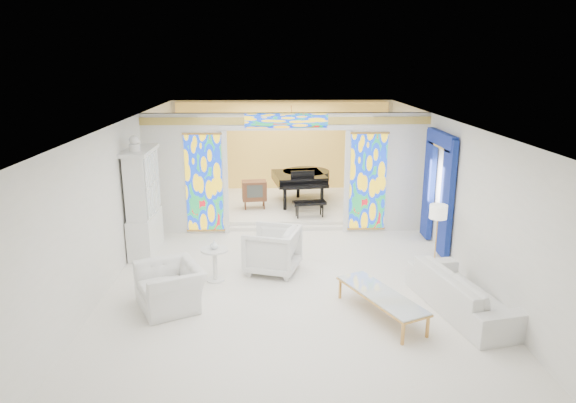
{
  "coord_description": "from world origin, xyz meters",
  "views": [
    {
      "loc": [
        -0.37,
        -10.46,
        4.23
      ],
      "look_at": [
        -0.02,
        0.2,
        1.28
      ],
      "focal_mm": 32.0,
      "sensor_mm": 36.0,
      "label": 1
    }
  ],
  "objects_px": {
    "armchair_left": "(170,287)",
    "armchair_right": "(272,250)",
    "sofa": "(464,292)",
    "grand_piano": "(303,178)",
    "tv_console": "(254,191)",
    "china_cabinet": "(143,203)",
    "coffee_table": "(381,295)"
  },
  "relations": [
    {
      "from": "sofa",
      "to": "coffee_table",
      "type": "relative_size",
      "value": 1.24
    },
    {
      "from": "china_cabinet",
      "to": "coffee_table",
      "type": "height_order",
      "value": "china_cabinet"
    },
    {
      "from": "armchair_left",
      "to": "armchair_right",
      "type": "height_order",
      "value": "armchair_right"
    },
    {
      "from": "grand_piano",
      "to": "tv_console",
      "type": "xyz_separation_m",
      "value": [
        -1.4,
        -0.66,
        -0.21
      ]
    },
    {
      "from": "tv_console",
      "to": "grand_piano",
      "type": "bearing_deg",
      "value": 19.3
    },
    {
      "from": "grand_piano",
      "to": "tv_console",
      "type": "relative_size",
      "value": 3.6
    },
    {
      "from": "armchair_left",
      "to": "coffee_table",
      "type": "relative_size",
      "value": 0.59
    },
    {
      "from": "coffee_table",
      "to": "tv_console",
      "type": "height_order",
      "value": "tv_console"
    },
    {
      "from": "coffee_table",
      "to": "grand_piano",
      "type": "relative_size",
      "value": 0.7
    },
    {
      "from": "china_cabinet",
      "to": "armchair_left",
      "type": "distance_m",
      "value": 3.0
    },
    {
      "from": "china_cabinet",
      "to": "sofa",
      "type": "relative_size",
      "value": 1.1
    },
    {
      "from": "armchair_right",
      "to": "sofa",
      "type": "xyz_separation_m",
      "value": [
        3.32,
        -1.85,
        -0.11
      ]
    },
    {
      "from": "china_cabinet",
      "to": "grand_piano",
      "type": "relative_size",
      "value": 0.96
    },
    {
      "from": "grand_piano",
      "to": "china_cabinet",
      "type": "bearing_deg",
      "value": -144.8
    },
    {
      "from": "sofa",
      "to": "grand_piano",
      "type": "xyz_separation_m",
      "value": [
        -2.41,
        6.61,
        0.54
      ]
    },
    {
      "from": "armchair_left",
      "to": "armchair_right",
      "type": "distance_m",
      "value": 2.36
    },
    {
      "from": "sofa",
      "to": "tv_console",
      "type": "bearing_deg",
      "value": 20.56
    },
    {
      "from": "sofa",
      "to": "tv_console",
      "type": "distance_m",
      "value": 7.07
    },
    {
      "from": "armchair_left",
      "to": "grand_piano",
      "type": "distance_m",
      "value": 6.85
    },
    {
      "from": "armchair_left",
      "to": "coffee_table",
      "type": "bearing_deg",
      "value": 55.93
    },
    {
      "from": "armchair_left",
      "to": "coffee_table",
      "type": "xyz_separation_m",
      "value": [
        3.63,
        -0.49,
        0.01
      ]
    },
    {
      "from": "sofa",
      "to": "china_cabinet",
      "type": "bearing_deg",
      "value": 51.77
    },
    {
      "from": "china_cabinet",
      "to": "sofa",
      "type": "height_order",
      "value": "china_cabinet"
    },
    {
      "from": "tv_console",
      "to": "china_cabinet",
      "type": "bearing_deg",
      "value": -134.98
    },
    {
      "from": "armchair_left",
      "to": "armchair_right",
      "type": "relative_size",
      "value": 1.13
    },
    {
      "from": "sofa",
      "to": "armchair_right",
      "type": "bearing_deg",
      "value": 48.78
    },
    {
      "from": "grand_piano",
      "to": "armchair_right",
      "type": "bearing_deg",
      "value": -109.16
    },
    {
      "from": "china_cabinet",
      "to": "armchair_right",
      "type": "distance_m",
      "value": 3.16
    },
    {
      "from": "armchair_right",
      "to": "china_cabinet",
      "type": "bearing_deg",
      "value": -95.28
    },
    {
      "from": "armchair_right",
      "to": "tv_console",
      "type": "distance_m",
      "value": 4.13
    },
    {
      "from": "armchair_right",
      "to": "sofa",
      "type": "bearing_deg",
      "value": 78.06
    },
    {
      "from": "tv_console",
      "to": "armchair_left",
      "type": "bearing_deg",
      "value": -109.13
    }
  ]
}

